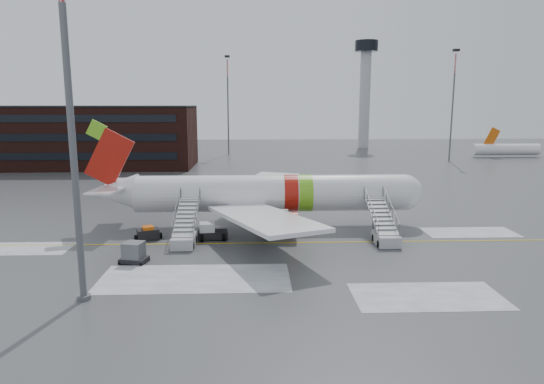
{
  "coord_description": "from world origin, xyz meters",
  "views": [
    {
      "loc": [
        -1.56,
        -44.26,
        12.74
      ],
      "look_at": [
        0.2,
        3.39,
        4.0
      ],
      "focal_mm": 32.0,
      "sensor_mm": 36.0,
      "label": 1
    }
  ],
  "objects_px": {
    "airliner": "(262,194)",
    "airstair_aft": "(185,233)",
    "pushback_tug": "(211,232)",
    "light_mast_near": "(70,112)",
    "baggage_tractor": "(148,234)",
    "uld_container": "(134,253)",
    "airstair_fwd": "(384,231)"
  },
  "relations": [
    {
      "from": "uld_container",
      "to": "baggage_tractor",
      "type": "xyz_separation_m",
      "value": [
        -0.27,
        6.67,
        -0.23
      ]
    },
    {
      "from": "airstair_aft",
      "to": "uld_container",
      "type": "bearing_deg",
      "value": -124.29
    },
    {
      "from": "airstair_aft",
      "to": "uld_container",
      "type": "xyz_separation_m",
      "value": [
        -3.43,
        -5.03,
        -0.27
      ]
    },
    {
      "from": "airliner",
      "to": "airstair_aft",
      "type": "relative_size",
      "value": 4.55
    },
    {
      "from": "baggage_tractor",
      "to": "airstair_fwd",
      "type": "bearing_deg",
      "value": -4.23
    },
    {
      "from": "airstair_fwd",
      "to": "pushback_tug",
      "type": "relative_size",
      "value": 2.61
    },
    {
      "from": "airstair_fwd",
      "to": "pushback_tug",
      "type": "distance_m",
      "value": 16.29
    },
    {
      "from": "airliner",
      "to": "light_mast_near",
      "type": "height_order",
      "value": "light_mast_near"
    },
    {
      "from": "airliner",
      "to": "airstair_fwd",
      "type": "relative_size",
      "value": 4.55
    },
    {
      "from": "airstair_aft",
      "to": "pushback_tug",
      "type": "height_order",
      "value": "airstair_aft"
    },
    {
      "from": "uld_container",
      "to": "light_mast_near",
      "type": "relative_size",
      "value": 0.1
    },
    {
      "from": "airliner",
      "to": "pushback_tug",
      "type": "distance_m",
      "value": 7.51
    },
    {
      "from": "baggage_tractor",
      "to": "light_mast_near",
      "type": "bearing_deg",
      "value": -94.9
    },
    {
      "from": "airstair_fwd",
      "to": "light_mast_near",
      "type": "relative_size",
      "value": 0.33
    },
    {
      "from": "airstair_fwd",
      "to": "light_mast_near",
      "type": "bearing_deg",
      "value": -151.8
    },
    {
      "from": "uld_container",
      "to": "light_mast_near",
      "type": "height_order",
      "value": "light_mast_near"
    },
    {
      "from": "pushback_tug",
      "to": "light_mast_near",
      "type": "relative_size",
      "value": 0.13
    },
    {
      "from": "pushback_tug",
      "to": "light_mast_near",
      "type": "bearing_deg",
      "value": -116.75
    },
    {
      "from": "airstair_aft",
      "to": "baggage_tractor",
      "type": "bearing_deg",
      "value": 156.16
    },
    {
      "from": "baggage_tractor",
      "to": "light_mast_near",
      "type": "height_order",
      "value": "light_mast_near"
    },
    {
      "from": "airliner",
      "to": "light_mast_near",
      "type": "relative_size",
      "value": 1.49
    },
    {
      "from": "airstair_fwd",
      "to": "baggage_tractor",
      "type": "bearing_deg",
      "value": 175.77
    },
    {
      "from": "airliner",
      "to": "uld_container",
      "type": "bearing_deg",
      "value": -132.58
    },
    {
      "from": "uld_container",
      "to": "baggage_tractor",
      "type": "height_order",
      "value": "uld_container"
    },
    {
      "from": "pushback_tug",
      "to": "baggage_tractor",
      "type": "relative_size",
      "value": 1.09
    },
    {
      "from": "airstair_aft",
      "to": "airstair_fwd",
      "type": "bearing_deg",
      "value": 0.0
    },
    {
      "from": "pushback_tug",
      "to": "baggage_tractor",
      "type": "height_order",
      "value": "pushback_tug"
    },
    {
      "from": "pushback_tug",
      "to": "light_mast_near",
      "type": "xyz_separation_m",
      "value": [
        -7.12,
        -14.13,
        11.51
      ]
    },
    {
      "from": "airliner",
      "to": "airstair_aft",
      "type": "bearing_deg",
      "value": -137.76
    },
    {
      "from": "pushback_tug",
      "to": "airstair_fwd",
      "type": "bearing_deg",
      "value": -5.71
    },
    {
      "from": "airstair_aft",
      "to": "baggage_tractor",
      "type": "distance_m",
      "value": 4.08
    },
    {
      "from": "airstair_aft",
      "to": "light_mast_near",
      "type": "distance_m",
      "value": 17.47
    }
  ]
}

